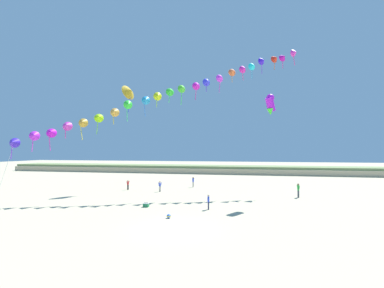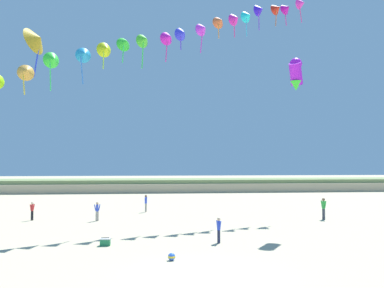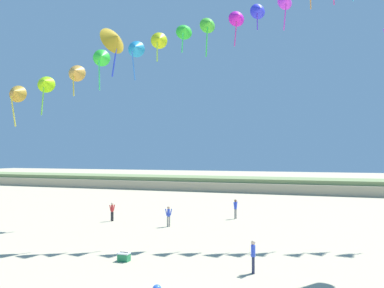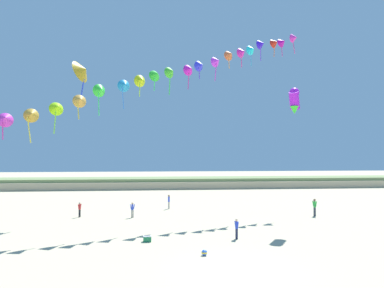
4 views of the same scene
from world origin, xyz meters
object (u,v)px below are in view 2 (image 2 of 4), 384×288
object	(u,v)px
person_near_right	(32,210)
large_kite_low_lead	(37,40)
person_mid_center	(219,228)
large_kite_mid_trail	(296,73)
person_near_left	(97,210)
beach_ball	(172,257)
beach_cooler	(105,242)
person_far_right	(146,202)
person_far_left	(324,207)

from	to	relation	value
person_near_right	large_kite_low_lead	bearing A→B (deg)	4.01
person_mid_center	large_kite_mid_trail	size ratio (longest dim) A/B	0.62
person_near_left	person_mid_center	size ratio (longest dim) A/B	1.02
large_kite_low_lead	beach_ball	size ratio (longest dim) A/B	12.18
large_kite_mid_trail	beach_ball	size ratio (longest dim) A/B	6.61
large_kite_mid_trail	beach_ball	xyz separation A→B (m)	(-9.43, -8.65, -11.06)
person_near_right	beach_cooler	distance (m)	12.76
person_near_right	person_far_right	world-z (taller)	person_far_right
person_far_left	beach_cooler	xyz separation A→B (m)	(-16.72, -8.85, -0.80)
person_mid_center	beach_ball	world-z (taller)	person_mid_center
person_mid_center	large_kite_mid_trail	xyz separation A→B (m)	(6.48, 4.71, 10.37)
person_near_left	person_far_right	world-z (taller)	person_far_right
person_far_right	large_kite_low_lead	distance (m)	17.16
person_near_left	person_near_right	size ratio (longest dim) A/B	1.01
person_near_right	beach_ball	size ratio (longest dim) A/B	4.14
beach_cooler	person_near_right	bearing A→B (deg)	123.73
person_near_right	person_far_right	bearing A→B (deg)	26.54
person_far_left	large_kite_low_lead	world-z (taller)	large_kite_low_lead
person_mid_center	beach_ball	bearing A→B (deg)	-126.78
large_kite_low_lead	beach_cooler	world-z (taller)	large_kite_low_lead
person_far_right	large_kite_mid_trail	xyz separation A→B (m)	(11.00, -10.32, 10.30)
person_near_left	beach_cooler	world-z (taller)	person_near_left
large_kite_mid_trail	beach_cooler	xyz separation A→B (m)	(-13.02, -4.83, -11.02)
person_mid_center	person_far_left	world-z (taller)	person_far_left
person_near_right	person_near_left	bearing A→B (deg)	-8.45
person_mid_center	person_near_left	bearing A→B (deg)	130.66
person_far_left	large_kite_low_lead	size ratio (longest dim) A/B	0.40
person_near_right	person_mid_center	size ratio (longest dim) A/B	1.01
beach_cooler	beach_ball	size ratio (longest dim) A/B	1.59
person_mid_center	person_far_right	distance (m)	15.69
person_mid_center	person_far_right	xyz separation A→B (m)	(-4.52, 15.02, 0.08)
person_far_right	beach_ball	distance (m)	19.04
person_mid_center	person_far_left	xyz separation A→B (m)	(10.17, 8.73, 0.16)
person_near_right	person_far_left	bearing A→B (deg)	-4.20
person_near_left	person_far_right	size ratio (longest dim) A/B	0.93
person_mid_center	large_kite_low_lead	world-z (taller)	large_kite_low_lead
person_near_right	large_kite_low_lead	xyz separation A→B (m)	(0.15, 0.01, 14.00)
person_far_left	beach_cooler	world-z (taller)	person_far_left
large_kite_mid_trail	person_far_left	bearing A→B (deg)	47.44
person_near_right	person_far_left	world-z (taller)	person_far_left
person_near_left	beach_ball	xyz separation A→B (m)	(5.38, -13.63, -0.70)
person_near_left	large_kite_mid_trail	world-z (taller)	large_kite_mid_trail
beach_cooler	beach_ball	distance (m)	5.25
large_kite_mid_trail	large_kite_low_lead	bearing A→B (deg)	163.83
beach_cooler	beach_ball	xyz separation A→B (m)	(3.60, -3.82, -0.03)
person_mid_center	beach_ball	xyz separation A→B (m)	(-2.95, -3.94, -0.68)
person_far_left	large_kite_low_lead	xyz separation A→B (m)	(-23.64, 1.76, 13.85)
large_kite_low_lead	beach_cooler	bearing A→B (deg)	-56.88
large_kite_low_lead	beach_cooler	size ratio (longest dim) A/B	7.64
large_kite_mid_trail	beach_cooler	world-z (taller)	large_kite_mid_trail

